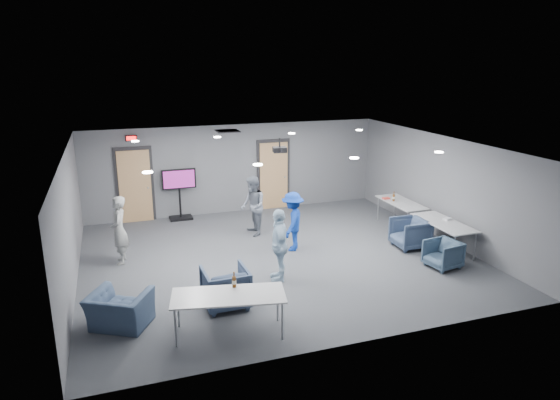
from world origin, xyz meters
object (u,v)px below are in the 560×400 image
object	(u,v)px
person_b	(253,206)
tv_stand	(179,191)
projector	(280,150)
chair_front_a	(225,287)
table_right_a	(401,204)
chair_right_c	(443,254)
bottle_right	(394,198)
chair_front_b	(120,310)
chair_right_b	(410,233)
table_right_b	(444,224)
person_d	(293,221)
bottle_front	(234,281)
table_front_left	(228,297)
person_c	(279,245)
person_a	(119,230)

from	to	relation	value
person_b	tv_stand	world-z (taller)	person_b
projector	chair_front_a	bearing A→B (deg)	-116.70
table_right_a	chair_right_c	bearing A→B (deg)	166.93
bottle_right	projector	distance (m)	3.76
chair_front_b	bottle_right	distance (m)	8.22
table_right_a	chair_right_b	bearing A→B (deg)	156.17
chair_right_b	table_right_b	size ratio (longest dim) A/B	0.46
person_b	table_right_b	distance (m)	4.88
person_b	projector	bearing A→B (deg)	40.96
table_right_b	bottle_right	xyz separation A→B (m)	(-0.16, 2.06, 0.15)
person_b	chair_front_a	world-z (taller)	person_b
person_d	table_right_b	size ratio (longest dim) A/B	0.82
chair_front_a	tv_stand	xyz separation A→B (m)	(-0.04, 5.75, 0.47)
table_right_b	bottle_right	world-z (taller)	bottle_right
chair_front_a	person_d	bearing A→B (deg)	-135.11
bottle_front	table_front_left	bearing A→B (deg)	-122.85
person_c	person_a	bearing A→B (deg)	-110.83
chair_front_a	chair_right_c	bearing A→B (deg)	-179.19
person_d	chair_right_c	xyz separation A→B (m)	(2.85, -2.14, -0.42)
person_a	person_b	distance (m)	3.54
chair_front_a	chair_front_b	xyz separation A→B (m)	(-1.94, -0.14, -0.07)
person_a	person_d	world-z (taller)	person_a
table_right_b	projector	distance (m)	4.44
person_c	table_front_left	bearing A→B (deg)	-28.05
chair_front_b	chair_right_b	bearing A→B (deg)	-136.84
person_a	table_right_a	distance (m)	7.56
chair_right_c	table_right_b	world-z (taller)	table_right_b
table_right_a	table_front_left	size ratio (longest dim) A/B	0.84
chair_front_b	bottle_front	xyz separation A→B (m)	(1.94, -0.60, 0.51)
person_c	table_front_left	distance (m)	2.36
person_b	table_front_left	bearing A→B (deg)	-20.10
table_right_b	person_d	bearing A→B (deg)	70.46
chair_right_b	chair_right_c	bearing A→B (deg)	1.94
person_b	chair_right_b	world-z (taller)	person_b
person_a	projector	xyz separation A→B (m)	(3.98, 0.22, 1.61)
chair_right_c	table_front_left	distance (m)	5.40
person_c	bottle_front	distance (m)	2.05
chair_right_c	table_front_left	xyz separation A→B (m)	(-5.25, -1.21, 0.37)
person_c	chair_right_c	bearing A→B (deg)	93.19
chair_right_b	person_b	bearing A→B (deg)	-120.38
projector	bottle_right	bearing A→B (deg)	9.42
table_front_left	tv_stand	bearing A→B (deg)	100.56
table_right_a	projector	world-z (taller)	projector
person_c	table_right_a	size ratio (longest dim) A/B	0.93
chair_front_b	projector	world-z (taller)	projector
tv_stand	person_b	bearing A→B (deg)	-50.67
person_d	tv_stand	world-z (taller)	tv_stand
bottle_front	tv_stand	bearing A→B (deg)	90.34
chair_right_b	table_front_left	distance (m)	5.84
person_b	bottle_right	world-z (taller)	person_b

